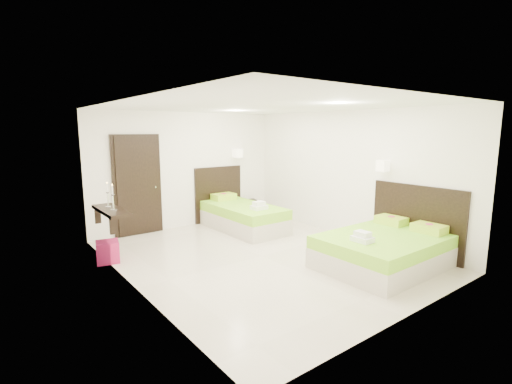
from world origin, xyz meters
TOP-DOWN VIEW (x-y plane):
  - floor at (0.00, 0.00)m, footprint 5.50×5.50m
  - bed_single at (0.80, 1.77)m, footprint 1.28×2.13m
  - bed_double at (1.33, -1.58)m, footprint 2.01×1.71m
  - nightstand at (1.64, 2.77)m, footprint 0.58×0.55m
  - ottoman at (-2.24, 1.35)m, footprint 0.43×0.43m
  - door at (-1.20, 2.70)m, footprint 1.02×0.15m
  - console_shelf at (-2.08, 1.60)m, footprint 0.35×1.20m

SIDE VIEW (x-z plane):
  - floor at x=0.00m, z-range 0.00..0.00m
  - ottoman at x=-2.24m, z-range 0.00..0.36m
  - nightstand at x=1.64m, z-range 0.00..0.43m
  - bed_double at x=1.33m, z-range -0.53..1.13m
  - bed_single at x=0.80m, z-range -0.56..1.19m
  - console_shelf at x=-2.08m, z-range 0.42..1.21m
  - door at x=-1.20m, z-range -0.02..2.12m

